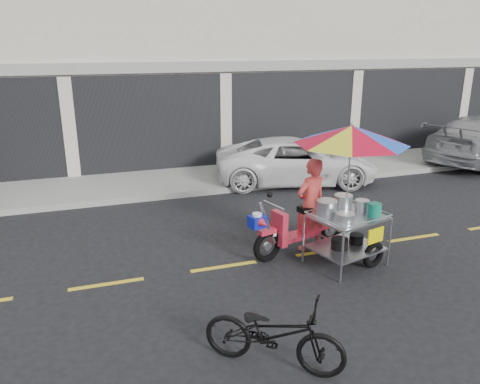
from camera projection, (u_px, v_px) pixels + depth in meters
name	position (u px, v px, depth m)	size (l,w,h in m)	color
ground	(325.00, 251.00, 8.84)	(90.00, 90.00, 0.00)	black
sidewalk	(236.00, 174.00, 13.78)	(45.00, 3.00, 0.15)	gray
shophouse_block	(264.00, 30.00, 17.96)	(36.00, 8.11, 10.40)	beige
centerline	(325.00, 251.00, 8.84)	(42.00, 0.10, 0.01)	gold
white_pickup	(297.00, 161.00, 13.03)	(2.07, 4.48, 1.25)	white
near_bicycle	(274.00, 333.00, 5.57)	(0.61, 1.74, 0.92)	black
food_vendor_rig	(335.00, 174.00, 8.14)	(2.87, 2.36, 2.52)	black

